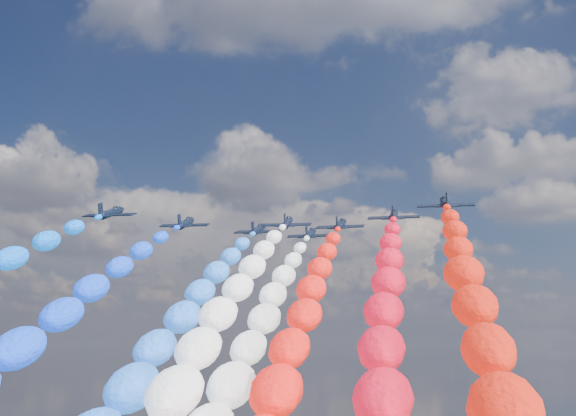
# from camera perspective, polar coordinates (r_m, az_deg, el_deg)

# --- Properties ---
(jet_0) EXTENTS (9.18, 12.45, 6.31)m
(jet_0) POSITION_cam_1_polar(r_m,az_deg,el_deg) (128.50, -13.83, -0.39)
(jet_0) COLOR black
(jet_1) EXTENTS (9.67, 12.81, 6.31)m
(jet_1) POSITION_cam_1_polar(r_m,az_deg,el_deg) (136.78, -8.12, -1.21)
(jet_1) COLOR black
(jet_2) EXTENTS (9.27, 12.52, 6.31)m
(jet_2) POSITION_cam_1_polar(r_m,az_deg,el_deg) (143.10, -2.39, -1.73)
(jet_2) COLOR black
(trail_2) EXTENTS (6.65, 116.20, 58.60)m
(trail_2) POSITION_cam_1_polar(r_m,az_deg,el_deg) (84.13, -11.40, -14.04)
(trail_2) COLOR blue
(jet_3) EXTENTS (9.81, 12.90, 6.31)m
(jet_3) POSITION_cam_1_polar(r_m,az_deg,el_deg) (134.78, -0.05, -1.17)
(jet_3) COLOR black
(trail_3) EXTENTS (6.65, 116.20, 58.60)m
(trail_3) POSITION_cam_1_polar(r_m,az_deg,el_deg) (74.98, -8.14, -14.56)
(trail_3) COLOR white
(jet_4) EXTENTS (9.33, 12.56, 6.31)m
(jet_4) POSITION_cam_1_polar(r_m,az_deg,el_deg) (148.46, 1.75, -2.06)
(jet_4) COLOR black
(trail_4) EXTENTS (6.65, 116.20, 58.60)m
(trail_4) POSITION_cam_1_polar(r_m,az_deg,el_deg) (88.22, -3.76, -14.06)
(trail_4) COLOR white
(jet_5) EXTENTS (9.56, 12.72, 6.31)m
(jet_5) POSITION_cam_1_polar(r_m,az_deg,el_deg) (137.47, 4.15, -1.34)
(jet_5) COLOR black
(trail_5) EXTENTS (6.65, 116.20, 58.60)m
(trail_5) POSITION_cam_1_polar(r_m,az_deg,el_deg) (76.63, -0.16, -14.58)
(trail_5) COLOR red
(jet_6) EXTENTS (9.29, 12.53, 6.31)m
(jet_6) POSITION_cam_1_polar(r_m,az_deg,el_deg) (128.43, 8.36, -0.58)
(jet_6) COLOR black
(trail_6) EXTENTS (6.65, 116.20, 58.60)m
(trail_6) POSITION_cam_1_polar(r_m,az_deg,el_deg) (67.02, 7.57, -15.04)
(trail_6) COLOR red
(jet_7) EXTENTS (9.10, 12.40, 6.31)m
(jet_7) POSITION_cam_1_polar(r_m,az_deg,el_deg) (118.93, 12.31, 0.37)
(jet_7) COLOR black
(trail_7) EXTENTS (6.65, 116.20, 58.60)m
(trail_7) POSITION_cam_1_polar(r_m,az_deg,el_deg) (57.49, 15.92, -15.46)
(trail_7) COLOR red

